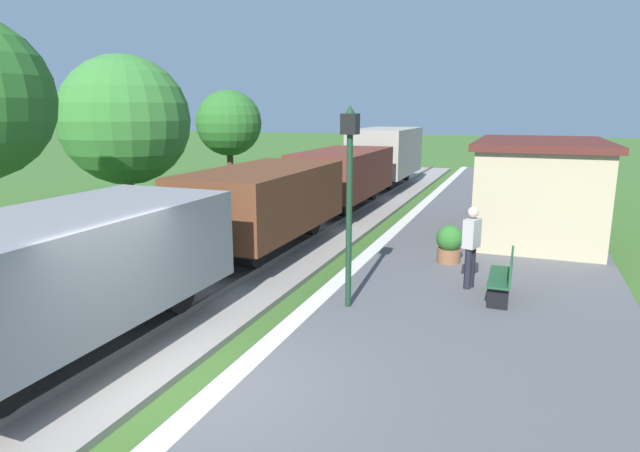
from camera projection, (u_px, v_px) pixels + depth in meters
name	position (u px, v px, depth m)	size (l,w,h in m)	color
ground_plane	(195.00, 399.00, 7.29)	(160.00, 160.00, 0.00)	#3D6628
platform_slab	(430.00, 442.00, 6.14)	(6.00, 60.00, 0.25)	#565659
platform_edge_stripe	(219.00, 388.00, 7.09)	(0.36, 60.00, 0.01)	silver
track_ballast	(60.00, 366.00, 8.11)	(3.80, 60.00, 0.12)	gray
rail_near	(97.00, 366.00, 7.83)	(0.07, 60.00, 0.14)	slate
rail_far	(24.00, 351.00, 8.33)	(0.07, 60.00, 0.14)	slate
freight_train	(318.00, 183.00, 17.71)	(2.50, 26.00, 2.72)	gray
station_hut	(538.00, 188.00, 15.51)	(3.50, 5.80, 2.78)	tan
bench_near_hut	(504.00, 276.00, 10.34)	(0.42, 1.50, 0.91)	#1E4C2D
person_waiting	(471.00, 244.00, 10.91)	(0.35, 0.44, 1.71)	black
potted_planter	(449.00, 243.00, 12.86)	(0.64, 0.64, 0.92)	brown
lamp_post_near	(350.00, 171.00, 9.51)	(0.28, 0.28, 3.70)	#193823
tree_trackside_far	(125.00, 120.00, 17.39)	(4.20, 4.20, 5.63)	#4C3823
tree_field_left	(229.00, 123.00, 23.16)	(2.84, 2.84, 4.73)	#4C3823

